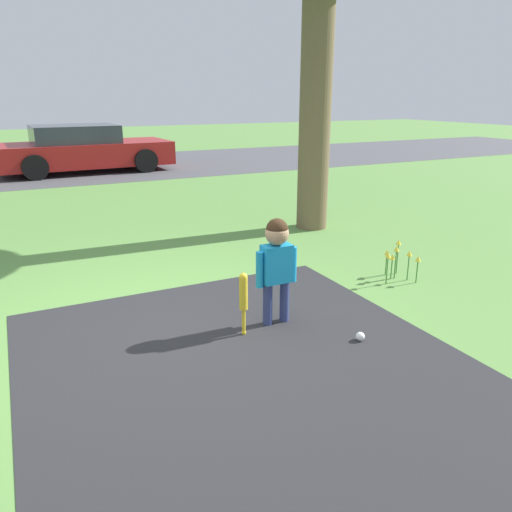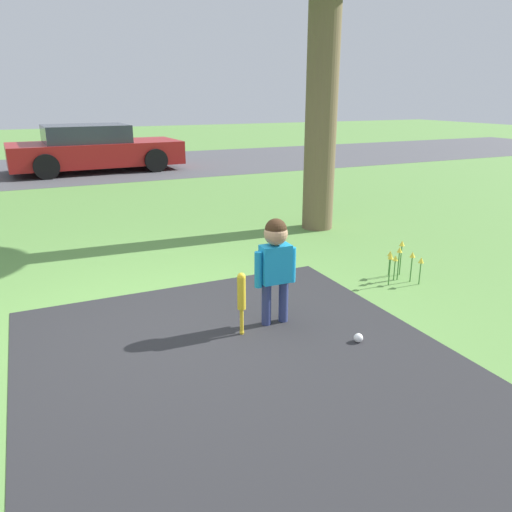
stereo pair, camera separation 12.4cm
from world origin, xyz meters
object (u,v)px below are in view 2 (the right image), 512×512
object	(u,v)px
sports_ball	(358,338)
child	(276,257)
parked_car	(94,149)
baseball_bat	(241,295)

from	to	relation	value
sports_ball	child	bearing A→B (deg)	126.65
parked_car	sports_ball	bearing A→B (deg)	-89.25
sports_ball	parked_car	distance (m)	11.09
baseball_bat	sports_ball	bearing A→B (deg)	-33.17
baseball_bat	parked_car	distance (m)	10.53
sports_ball	parked_car	bearing A→B (deg)	92.99
child	parked_car	xyz separation A→B (m)	(-0.12, 10.44, -0.04)
baseball_bat	parked_car	world-z (taller)	parked_car
baseball_bat	sports_ball	xyz separation A→B (m)	(0.82, -0.53, -0.32)
child	baseball_bat	xyz separation A→B (m)	(-0.36, -0.08, -0.26)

